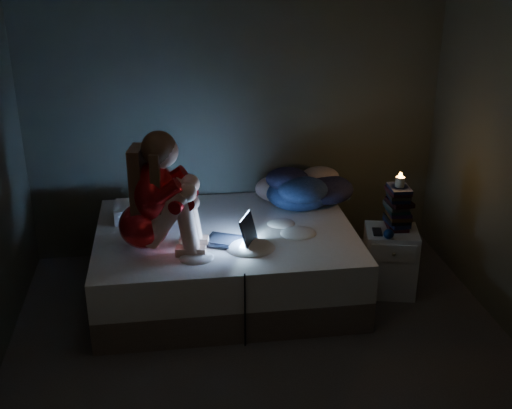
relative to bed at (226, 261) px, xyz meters
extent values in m
cube|color=#3F3936|center=(0.18, -1.10, -0.29)|extent=(3.60, 3.80, 0.02)
cube|color=#46493B|center=(0.18, 0.81, 1.02)|extent=(3.60, 0.02, 2.60)
cube|color=#46493B|center=(0.18, -3.01, 1.02)|extent=(3.60, 0.02, 2.60)
cube|color=silver|center=(-0.66, 0.33, 0.34)|extent=(0.42, 0.30, 0.12)
cube|color=silver|center=(1.31, -0.17, -0.01)|extent=(0.48, 0.45, 0.54)
cylinder|color=beige|center=(1.35, -0.14, 0.68)|extent=(0.07, 0.07, 0.08)
cube|color=black|center=(1.19, -0.22, 0.27)|extent=(0.07, 0.14, 0.01)
sphere|color=#06204F|center=(1.26, -0.33, 0.31)|extent=(0.08, 0.08, 0.08)
camera|label=1|loc=(-0.41, -4.61, 2.44)|focal=45.37mm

